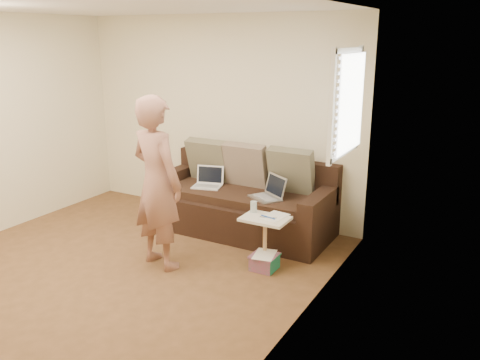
{
  "coord_description": "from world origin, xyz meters",
  "views": [
    {
      "loc": [
        3.41,
        -3.3,
        2.33
      ],
      "look_at": [
        0.8,
        1.4,
        0.78
      ],
      "focal_mm": 37.51,
      "sensor_mm": 36.0,
      "label": 1
    }
  ],
  "objects_px": {
    "side_table": "(265,241)",
    "drinking_glass": "(254,207)",
    "laptop_silver": "(265,199)",
    "person": "(157,183)",
    "laptop_white": "(207,187)",
    "sofa": "(241,198)",
    "striped_box": "(264,262)"
  },
  "relations": [
    {
      "from": "laptop_silver",
      "to": "drinking_glass",
      "type": "height_order",
      "value": "drinking_glass"
    },
    {
      "from": "striped_box",
      "to": "laptop_white",
      "type": "bearing_deg",
      "value": 147.88
    },
    {
      "from": "laptop_silver",
      "to": "person",
      "type": "distance_m",
      "value": 1.35
    },
    {
      "from": "person",
      "to": "drinking_glass",
      "type": "bearing_deg",
      "value": -128.4
    },
    {
      "from": "person",
      "to": "drinking_glass",
      "type": "height_order",
      "value": "person"
    },
    {
      "from": "laptop_silver",
      "to": "person",
      "type": "xyz_separation_m",
      "value": [
        -0.68,
        -1.1,
        0.38
      ]
    },
    {
      "from": "laptop_white",
      "to": "striped_box",
      "type": "distance_m",
      "value": 1.45
    },
    {
      "from": "striped_box",
      "to": "side_table",
      "type": "bearing_deg",
      "value": 115.72
    },
    {
      "from": "laptop_silver",
      "to": "side_table",
      "type": "bearing_deg",
      "value": -31.5
    },
    {
      "from": "sofa",
      "to": "striped_box",
      "type": "height_order",
      "value": "sofa"
    },
    {
      "from": "sofa",
      "to": "person",
      "type": "relative_size",
      "value": 1.22
    },
    {
      "from": "side_table",
      "to": "person",
      "type": "bearing_deg",
      "value": -151.62
    },
    {
      "from": "laptop_white",
      "to": "person",
      "type": "xyz_separation_m",
      "value": [
        0.16,
        -1.16,
        0.38
      ]
    },
    {
      "from": "laptop_silver",
      "to": "laptop_white",
      "type": "bearing_deg",
      "value": -151.89
    },
    {
      "from": "side_table",
      "to": "drinking_glass",
      "type": "xyz_separation_m",
      "value": [
        -0.18,
        0.09,
        0.32
      ]
    },
    {
      "from": "sofa",
      "to": "side_table",
      "type": "bearing_deg",
      "value": -46.57
    },
    {
      "from": "side_table",
      "to": "drinking_glass",
      "type": "distance_m",
      "value": 0.38
    },
    {
      "from": "sofa",
      "to": "drinking_glass",
      "type": "xyz_separation_m",
      "value": [
        0.49,
        -0.62,
        0.16
      ]
    },
    {
      "from": "person",
      "to": "striped_box",
      "type": "height_order",
      "value": "person"
    },
    {
      "from": "person",
      "to": "drinking_glass",
      "type": "xyz_separation_m",
      "value": [
        0.79,
        0.61,
        -0.31
      ]
    },
    {
      "from": "drinking_glass",
      "to": "striped_box",
      "type": "bearing_deg",
      "value": -39.3
    },
    {
      "from": "person",
      "to": "side_table",
      "type": "relative_size",
      "value": 3.39
    },
    {
      "from": "sofa",
      "to": "laptop_white",
      "type": "height_order",
      "value": "sofa"
    },
    {
      "from": "laptop_white",
      "to": "drinking_glass",
      "type": "distance_m",
      "value": 1.09
    },
    {
      "from": "side_table",
      "to": "sofa",
      "type": "bearing_deg",
      "value": 133.43
    },
    {
      "from": "drinking_glass",
      "to": "striped_box",
      "type": "distance_m",
      "value": 0.59
    },
    {
      "from": "laptop_silver",
      "to": "side_table",
      "type": "xyz_separation_m",
      "value": [
        0.29,
        -0.58,
        -0.26
      ]
    },
    {
      "from": "drinking_glass",
      "to": "striped_box",
      "type": "relative_size",
      "value": 0.45
    },
    {
      "from": "laptop_white",
      "to": "side_table",
      "type": "distance_m",
      "value": 1.32
    },
    {
      "from": "laptop_silver",
      "to": "striped_box",
      "type": "bearing_deg",
      "value": -31.61
    },
    {
      "from": "laptop_silver",
      "to": "drinking_glass",
      "type": "distance_m",
      "value": 0.51
    },
    {
      "from": "laptop_silver",
      "to": "person",
      "type": "height_order",
      "value": "person"
    }
  ]
}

